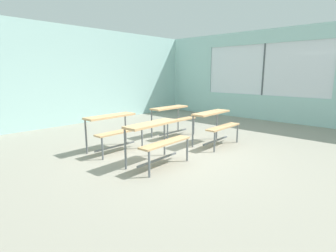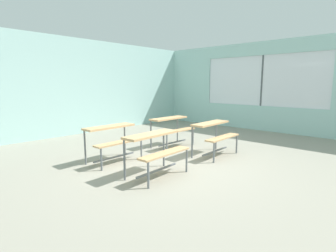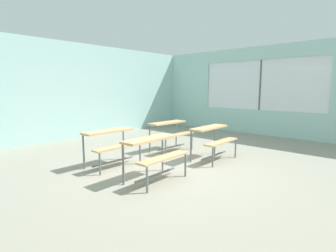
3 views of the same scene
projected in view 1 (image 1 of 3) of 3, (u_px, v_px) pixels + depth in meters
ground at (177, 155)px, 5.25m from camera, size 10.00×9.00×0.05m
wall_back at (66, 76)px, 7.96m from camera, size 10.00×0.12×3.00m
wall_right at (282, 78)px, 8.45m from camera, size 0.12×9.00×3.00m
desk_bench_r0c0 at (156, 134)px, 4.54m from camera, size 1.13×0.65×0.74m
desk_bench_r0c1 at (215, 120)px, 5.83m from camera, size 1.12×0.62×0.74m
desk_bench_r1c0 at (114, 124)px, 5.36m from camera, size 1.11×0.61×0.74m
desk_bench_r1c1 at (173, 114)px, 6.67m from camera, size 1.11×0.60×0.74m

